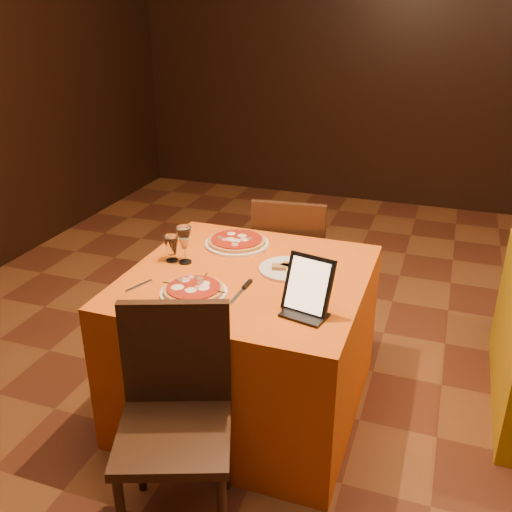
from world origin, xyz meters
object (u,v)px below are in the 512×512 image
(tablet, at_px, (308,285))
(pizza_near, at_px, (194,291))
(chair_main_near, at_px, (174,434))
(water_glass, at_px, (172,249))
(wine_glass, at_px, (184,245))
(main_table, at_px, (248,342))
(pizza_far, at_px, (237,242))
(chair_main_far, at_px, (293,264))

(tablet, bearing_deg, pizza_near, -164.73)
(pizza_near, bearing_deg, chair_main_near, -73.86)
(water_glass, bearing_deg, chair_main_near, -63.67)
(wine_glass, bearing_deg, tablet, -20.96)
(main_table, bearing_deg, chair_main_near, -90.00)
(tablet, bearing_deg, chair_main_near, -109.96)
(main_table, height_order, pizza_far, pizza_far)
(pizza_near, bearing_deg, chair_main_far, 81.77)
(chair_main_near, distance_m, wine_glass, 0.97)
(main_table, relative_size, pizza_near, 3.72)
(main_table, bearing_deg, pizza_far, 119.16)
(chair_main_far, relative_size, pizza_near, 3.08)
(chair_main_near, distance_m, pizza_near, 0.63)
(chair_main_near, height_order, tablet, tablet)
(chair_main_far, xyz_separation_m, water_glass, (-0.40, -0.78, 0.36))
(chair_main_near, xyz_separation_m, chair_main_far, (0.00, 1.59, 0.00))
(chair_main_far, xyz_separation_m, pizza_far, (-0.18, -0.48, 0.31))
(chair_main_far, distance_m, pizza_near, 1.12)
(chair_main_near, bearing_deg, chair_main_far, 69.52)
(main_table, relative_size, chair_main_far, 1.21)
(water_glass, bearing_deg, wine_glass, 2.46)
(pizza_far, distance_m, tablet, 0.77)
(pizza_near, relative_size, wine_glass, 1.56)
(pizza_far, height_order, water_glass, water_glass)
(main_table, distance_m, pizza_near, 0.50)
(main_table, relative_size, wine_glass, 5.79)
(chair_main_near, distance_m, pizza_far, 1.16)
(main_table, height_order, water_glass, water_glass)
(water_glass, relative_size, tablet, 0.53)
(pizza_near, relative_size, water_glass, 2.28)
(pizza_near, distance_m, water_glass, 0.38)
(main_table, xyz_separation_m, tablet, (0.35, -0.24, 0.49))
(wine_glass, height_order, water_glass, wine_glass)
(wine_glass, distance_m, water_glass, 0.08)
(main_table, height_order, pizza_near, pizza_near)
(pizza_far, distance_m, wine_glass, 0.34)
(water_glass, xyz_separation_m, tablet, (0.76, -0.26, 0.06))
(pizza_near, height_order, water_glass, water_glass)
(chair_main_near, relative_size, tablet, 3.73)
(chair_main_far, bearing_deg, wine_glass, 60.56)
(pizza_near, bearing_deg, wine_glass, 122.02)
(main_table, height_order, chair_main_near, chair_main_near)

